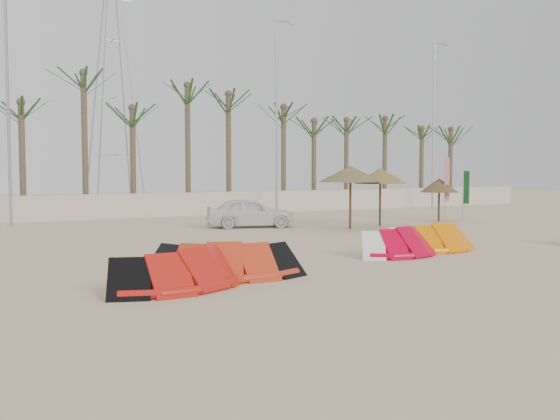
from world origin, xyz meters
TOP-DOWN VIEW (x-y plane):
  - ground at (0.00, 0.00)m, footprint 120.00×120.00m
  - boundary_wall at (0.00, 22.00)m, footprint 60.00×0.30m
  - palm_line at (0.67, 23.50)m, footprint 52.00×4.00m
  - lamp_b at (-5.96, 20.00)m, footprint 1.25×0.14m
  - lamp_c at (8.04, 20.00)m, footprint 1.25×0.14m
  - lamp_d at (20.04, 20.00)m, footprint 1.25×0.14m
  - pylon at (1.00, 28.00)m, footprint 3.00×3.00m
  - kite_red_left at (-4.80, 2.30)m, footprint 4.08×2.72m
  - kite_red_mid at (-3.48, 2.99)m, footprint 4.02×2.74m
  - kite_red_right at (2.60, 3.69)m, footprint 3.15×1.92m
  - kite_orange at (4.40, 4.18)m, footprint 3.63×1.76m
  - parasol_left at (6.47, 11.02)m, footprint 2.81×2.81m
  - parasol_mid at (8.53, 11.52)m, footprint 2.40×2.40m
  - parasol_right at (12.75, 12.09)m, footprint 1.90×1.90m
  - flag_pink at (12.83, 11.63)m, footprint 0.45×0.12m
  - flag_green at (15.13, 12.59)m, footprint 0.45×0.04m
  - car at (3.09, 13.91)m, footprint 4.19×2.77m

SIDE VIEW (x-z plane):
  - ground at x=0.00m, z-range 0.00..0.00m
  - pylon at x=1.00m, z-range -7.00..7.00m
  - kite_red_right at x=2.60m, z-range -0.03..0.87m
  - kite_orange at x=4.40m, z-range -0.03..0.87m
  - kite_red_mid at x=-3.48m, z-range -0.03..0.87m
  - kite_red_left at x=-4.80m, z-range -0.03..0.87m
  - boundary_wall at x=0.00m, z-range 0.00..1.30m
  - car at x=3.09m, z-range 0.00..1.33m
  - flag_green at x=15.13m, z-range 0.25..2.90m
  - parasol_right at x=12.75m, z-range 0.72..2.87m
  - flag_pink at x=12.83m, z-range 0.31..3.68m
  - parasol_mid at x=8.53m, z-range 0.96..3.60m
  - parasol_left at x=6.47m, z-range 1.01..3.74m
  - lamp_b at x=-5.96m, z-range 0.27..11.27m
  - lamp_c at x=8.04m, z-range 0.27..11.27m
  - lamp_d at x=20.04m, z-range 0.27..11.27m
  - palm_line at x=0.67m, z-range 2.59..10.29m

